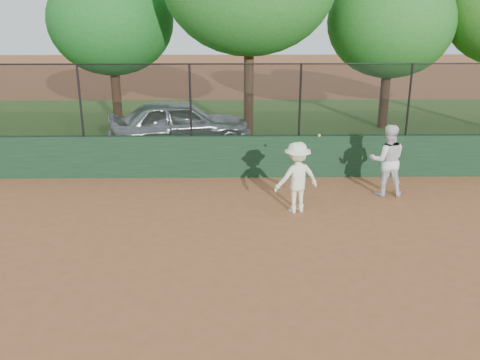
{
  "coord_description": "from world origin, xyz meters",
  "views": [
    {
      "loc": [
        0.65,
        -8.5,
        4.88
      ],
      "look_at": [
        0.8,
        2.2,
        1.2
      ],
      "focal_mm": 40.0,
      "sensor_mm": 36.0,
      "label": 1
    }
  ],
  "objects_px": {
    "player_main": "(297,177)",
    "tree_3": "(391,22)",
    "tree_1": "(111,21)",
    "player_second": "(387,160)",
    "parked_car": "(180,124)"
  },
  "relations": [
    {
      "from": "player_main",
      "to": "tree_1",
      "type": "relative_size",
      "value": 0.32
    },
    {
      "from": "player_second",
      "to": "player_main",
      "type": "relative_size",
      "value": 0.94
    },
    {
      "from": "player_second",
      "to": "tree_1",
      "type": "height_order",
      "value": "tree_1"
    },
    {
      "from": "tree_1",
      "to": "tree_3",
      "type": "xyz_separation_m",
      "value": [
        10.46,
        -0.55,
        -0.05
      ]
    },
    {
      "from": "tree_1",
      "to": "tree_3",
      "type": "distance_m",
      "value": 10.48
    },
    {
      "from": "player_main",
      "to": "tree_3",
      "type": "xyz_separation_m",
      "value": [
        4.38,
        8.63,
        3.12
      ]
    },
    {
      "from": "player_second",
      "to": "tree_3",
      "type": "xyz_separation_m",
      "value": [
        1.94,
        7.52,
        3.05
      ]
    },
    {
      "from": "player_main",
      "to": "tree_3",
      "type": "distance_m",
      "value": 10.17
    },
    {
      "from": "parked_car",
      "to": "tree_1",
      "type": "relative_size",
      "value": 0.79
    },
    {
      "from": "parked_car",
      "to": "player_second",
      "type": "relative_size",
      "value": 2.57
    },
    {
      "from": "parked_car",
      "to": "player_main",
      "type": "distance_m",
      "value": 6.73
    },
    {
      "from": "player_second",
      "to": "player_main",
      "type": "distance_m",
      "value": 2.68
    },
    {
      "from": "parked_car",
      "to": "player_main",
      "type": "height_order",
      "value": "player_main"
    },
    {
      "from": "player_second",
      "to": "player_main",
      "type": "height_order",
      "value": "player_main"
    },
    {
      "from": "tree_1",
      "to": "parked_car",
      "type": "bearing_deg",
      "value": -50.0
    }
  ]
}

